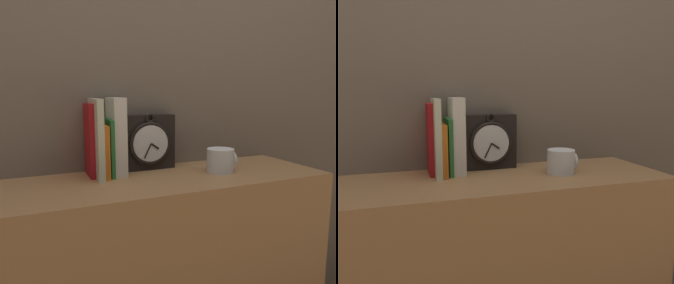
{
  "view_description": "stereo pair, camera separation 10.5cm",
  "coord_description": "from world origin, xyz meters",
  "views": [
    {
      "loc": [
        -0.41,
        -0.96,
        1.07
      ],
      "look_at": [
        0.0,
        0.0,
        0.91
      ],
      "focal_mm": 35.0,
      "sensor_mm": 36.0,
      "label": 1
    },
    {
      "loc": [
        -0.31,
        -0.99,
        1.07
      ],
      "look_at": [
        0.0,
        0.0,
        0.91
      ],
      "focal_mm": 35.0,
      "sensor_mm": 36.0,
      "label": 2
    }
  ],
  "objects": [
    {
      "name": "book_slot4_white",
      "position": [
        -0.14,
        0.11,
        0.92
      ],
      "size": [
        0.04,
        0.13,
        0.26
      ],
      "color": "white",
      "rests_on": "bookshelf"
    },
    {
      "name": "clock",
      "position": [
        -0.02,
        0.14,
        0.89
      ],
      "size": [
        0.19,
        0.07,
        0.2
      ],
      "color": "black",
      "rests_on": "bookshelf"
    },
    {
      "name": "wall_back",
      "position": [
        0.0,
        0.21,
        1.3
      ],
      "size": [
        6.0,
        0.05,
        2.6
      ],
      "color": "#756656",
      "rests_on": "ground_plane"
    },
    {
      "name": "book_slot0_red",
      "position": [
        -0.23,
        0.11,
        0.92
      ],
      "size": [
        0.02,
        0.11,
        0.24
      ],
      "color": "#B11920",
      "rests_on": "bookshelf"
    },
    {
      "name": "book_slot3_green",
      "position": [
        -0.17,
        0.1,
        0.89
      ],
      "size": [
        0.01,
        0.13,
        0.19
      ],
      "color": "#2A7335",
      "rests_on": "bookshelf"
    },
    {
      "name": "book_slot2_orange",
      "position": [
        -0.19,
        0.1,
        0.88
      ],
      "size": [
        0.02,
        0.14,
        0.17
      ],
      "color": "orange",
      "rests_on": "bookshelf"
    },
    {
      "name": "mug",
      "position": [
        0.19,
        -0.01,
        0.84
      ],
      "size": [
        0.1,
        0.09,
        0.08
      ],
      "color": "white",
      "rests_on": "bookshelf"
    },
    {
      "name": "book_slot1_cream",
      "position": [
        -0.21,
        0.09,
        0.92
      ],
      "size": [
        0.02,
        0.16,
        0.26
      ],
      "color": "beige",
      "rests_on": "bookshelf"
    }
  ]
}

